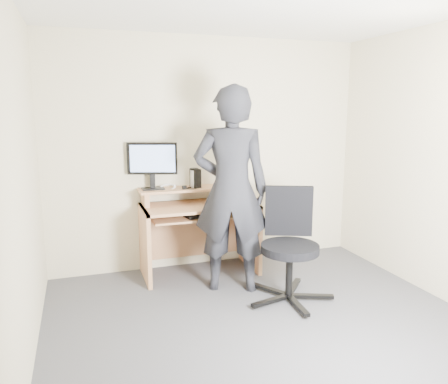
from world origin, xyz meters
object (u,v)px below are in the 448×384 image
desk (197,222)px  office_chair (289,240)px  monitor (152,161)px  person (231,190)px

desk → office_chair: office_chair is taller
monitor → office_chair: (1.08, -1.02, -0.66)m
desk → person: size_ratio=0.61×
desk → monitor: size_ratio=2.40×
monitor → office_chair: monitor is taller
monitor → office_chair: 1.62m
desk → office_chair: size_ratio=1.20×
desk → person: (0.18, -0.57, 0.43)m
desk → office_chair: 1.12m
person → monitor: bearing=-25.1°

